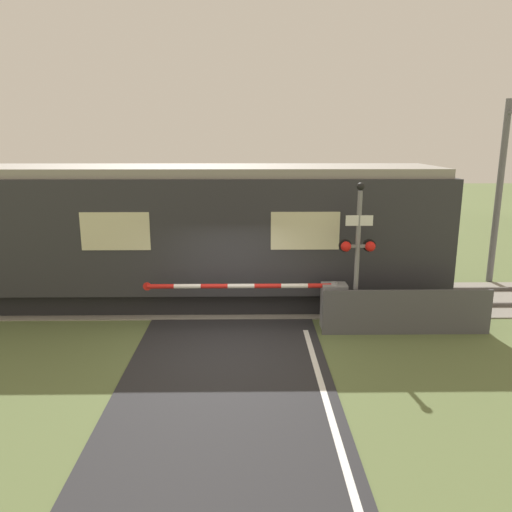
{
  "coord_description": "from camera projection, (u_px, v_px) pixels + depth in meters",
  "views": [
    {
      "loc": [
        0.45,
        -10.3,
        4.58
      ],
      "look_at": [
        0.62,
        1.83,
        1.68
      ],
      "focal_mm": 35.0,
      "sensor_mm": 36.0,
      "label": 1
    }
  ],
  "objects": [
    {
      "name": "train",
      "position": [
        130.0,
        234.0,
        13.86
      ],
      "size": [
        17.1,
        3.04,
        3.81
      ],
      "color": "black",
      "rests_on": "ground_plane"
    },
    {
      "name": "crossing_barrier",
      "position": [
        319.0,
        303.0,
        12.15
      ],
      "size": [
        4.92,
        0.44,
        1.18
      ],
      "color": "gray",
      "rests_on": "ground_plane"
    },
    {
      "name": "signal_post",
      "position": [
        358.0,
        249.0,
        11.65
      ],
      "size": [
        0.87,
        0.26,
        3.57
      ],
      "color": "gray",
      "rests_on": "ground_plane"
    },
    {
      "name": "roadside_fence",
      "position": [
        407.0,
        312.0,
        11.76
      ],
      "size": [
        4.0,
        0.06,
        1.1
      ],
      "color": "#4C4C51",
      "rests_on": "ground_plane"
    },
    {
      "name": "track_bed",
      "position": [
        234.0,
        299.0,
        14.35
      ],
      "size": [
        36.0,
        3.2,
        0.13
      ],
      "color": "gray",
      "rests_on": "ground_plane"
    },
    {
      "name": "ground_plane",
      "position": [
        229.0,
        349.0,
        11.08
      ],
      "size": [
        80.0,
        80.0,
        0.0
      ],
      "primitive_type": "plane",
      "color": "#5B6B3D"
    },
    {
      "name": "catenary_pole",
      "position": [
        500.0,
        189.0,
        15.49
      ],
      "size": [
        0.2,
        1.9,
        5.7
      ],
      "color": "slate",
      "rests_on": "ground_plane"
    }
  ]
}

